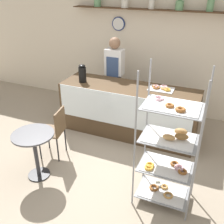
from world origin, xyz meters
The scene contains 9 objects.
ground_plane centered at (0.00, 0.00, 0.00)m, with size 14.00×14.00×0.00m, color gray.
back_wall centered at (0.00, 2.49, 1.37)m, with size 10.00×0.30×2.70m.
display_counter centered at (0.00, 1.22, 0.49)m, with size 2.58×0.77×0.97m.
pastry_rack centered at (1.06, -0.26, 0.80)m, with size 0.74×0.51×1.89m.
person_worker centered at (-0.52, 1.76, 0.96)m, with size 0.37×0.23×1.72m.
cafe_table centered at (-0.83, -0.53, 0.56)m, with size 0.61×0.61×0.76m.
cafe_chair centered at (-0.84, 0.03, 0.54)m, with size 0.44×0.44×0.88m.
coffee_carafe centered at (-0.91, 1.11, 1.14)m, with size 0.15×0.15×0.34m.
donut_tray_counter centered at (0.57, 1.34, 0.99)m, with size 0.45×0.30×0.05m.
Camera 1 is at (1.48, -3.02, 2.75)m, focal length 42.00 mm.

